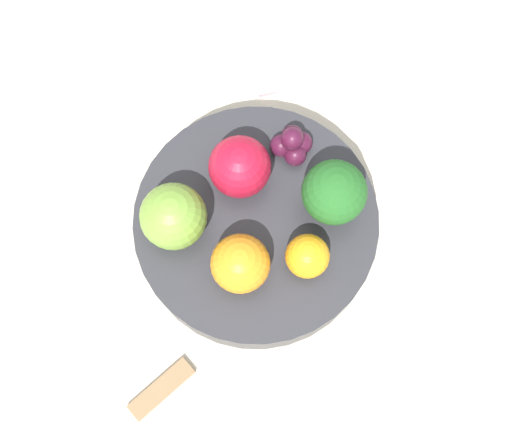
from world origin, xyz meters
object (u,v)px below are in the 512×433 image
object	(u,v)px
bowl	(256,226)
apple_green	(173,211)
orange_back	(307,256)
orange_front	(240,264)
napkin	(298,16)
spoon	(161,389)
grape_cluster	(292,144)
apple_red	(240,167)
broccoli	(334,193)

from	to	relation	value
bowl	apple_green	distance (m)	0.08
bowl	orange_back	world-z (taller)	orange_back
orange_front	napkin	distance (m)	0.27
spoon	apple_green	bearing A→B (deg)	170.41
grape_cluster	spoon	world-z (taller)	grape_cluster
apple_green	orange_front	xyz separation A→B (m)	(0.04, 0.05, -0.00)
napkin	orange_front	bearing A→B (deg)	-15.60
bowl	apple_red	xyz separation A→B (m)	(-0.04, -0.01, 0.05)
broccoli	apple_green	world-z (taller)	broccoli
apple_green	napkin	xyz separation A→B (m)	(-0.21, 0.12, -0.07)
napkin	spoon	world-z (taller)	same
apple_green	napkin	distance (m)	0.25
broccoli	apple_green	xyz separation A→B (m)	(0.00, -0.13, -0.01)
broccoli	apple_green	size ratio (longest dim) A/B	1.17
orange_front	napkin	xyz separation A→B (m)	(-0.25, 0.07, -0.06)
apple_red	orange_front	size ratio (longest dim) A/B	1.09
napkin	apple_red	bearing A→B (deg)	-20.77
broccoli	spoon	bearing A→B (deg)	-47.66
grape_cluster	napkin	world-z (taller)	grape_cluster
bowl	grape_cluster	xyz separation A→B (m)	(-0.06, 0.03, 0.03)
apple_green	orange_front	bearing A→B (deg)	47.89
broccoli	spoon	distance (m)	0.21
napkin	spoon	xyz separation A→B (m)	(0.34, -0.14, 0.00)
apple_red	spoon	world-z (taller)	apple_red
apple_green	apple_red	bearing A→B (deg)	121.58
apple_green	orange_back	size ratio (longest dim) A/B	1.51
bowl	apple_red	world-z (taller)	apple_red
bowl	napkin	xyz separation A→B (m)	(-0.21, 0.05, -0.02)
bowl	apple_red	size ratio (longest dim) A/B	3.99
apple_green	spoon	distance (m)	0.15
apple_green	grape_cluster	size ratio (longest dim) A/B	1.49
orange_back	apple_red	bearing A→B (deg)	-147.39
spoon	broccoli	bearing A→B (deg)	132.34
orange_front	napkin	world-z (taller)	orange_front
bowl	broccoli	world-z (taller)	broccoli
apple_red	grape_cluster	xyz separation A→B (m)	(-0.02, 0.04, -0.01)
apple_green	grape_cluster	distance (m)	0.11
orange_front	bowl	bearing A→B (deg)	159.70
orange_front	spoon	size ratio (longest dim) A/B	0.81
orange_back	grape_cluster	bearing A→B (deg)	-178.08
apple_red	bowl	bearing A→B (deg)	15.29
orange_back	napkin	xyz separation A→B (m)	(-0.25, 0.02, -0.06)
bowl	grape_cluster	bearing A→B (deg)	149.94
bowl	napkin	distance (m)	0.22
apple_green	orange_front	size ratio (longest dim) A/B	1.14
broccoli	orange_front	distance (m)	0.09
broccoli	grape_cluster	size ratio (longest dim) A/B	1.73
napkin	spoon	distance (m)	0.37
apple_red	spoon	distance (m)	0.19
orange_front	napkin	size ratio (longest dim) A/B	0.29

